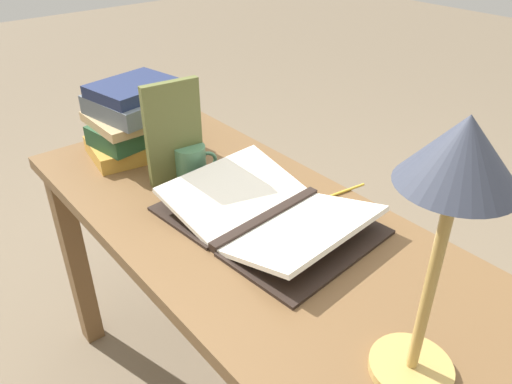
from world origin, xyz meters
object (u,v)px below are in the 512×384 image
object	(u,v)px
open_book	(267,214)
book_stack_tall	(138,119)
pencil	(338,193)
book_standing_upright	(174,133)
reading_lamp	(454,187)
coffee_mug	(191,162)

from	to	relation	value
open_book	book_stack_tall	xyz separation A→B (m)	(0.51, 0.05, 0.08)
open_book	pencil	xyz separation A→B (m)	(-0.02, -0.22, -0.02)
book_standing_upright	pencil	bearing A→B (deg)	-133.63
reading_lamp	pencil	xyz separation A→B (m)	(0.44, -0.31, -0.34)
open_book	book_standing_upright	size ratio (longest dim) A/B	1.85
book_standing_upright	pencil	xyz separation A→B (m)	(-0.33, -0.27, -0.13)
reading_lamp	book_standing_upright	bearing A→B (deg)	-3.08
reading_lamp	pencil	bearing A→B (deg)	-35.37
book_stack_tall	pencil	distance (m)	0.61
pencil	open_book	bearing A→B (deg)	83.63
book_stack_tall	book_standing_upright	world-z (taller)	book_standing_upright
open_book	pencil	bearing A→B (deg)	-101.37
open_book	reading_lamp	distance (m)	0.58
book_standing_upright	coffee_mug	bearing A→B (deg)	-111.73
open_book	pencil	size ratio (longest dim) A/B	2.94
reading_lamp	book_stack_tall	bearing A→B (deg)	-2.78
open_book	reading_lamp	world-z (taller)	reading_lamp
book_stack_tall	reading_lamp	world-z (taller)	reading_lamp
book_stack_tall	coffee_mug	bearing A→B (deg)	-173.08
book_standing_upright	reading_lamp	world-z (taller)	reading_lamp
open_book	book_standing_upright	distance (m)	0.33
open_book	book_stack_tall	world-z (taller)	book_stack_tall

